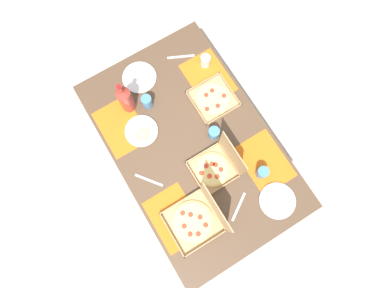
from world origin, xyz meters
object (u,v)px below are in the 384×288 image
(cup_red, at_px, (214,133))
(soda_bottle, at_px, (125,99))
(pizza_box_edge_far, at_px, (213,99))
(plate_near_left, at_px, (139,78))
(cup_dark, at_px, (205,61))
(cup_spare, at_px, (147,102))
(plate_far_right, at_px, (277,201))
(pizza_box_corner_left, at_px, (197,219))
(plate_far_left, at_px, (142,131))
(pizza_box_corner_right, at_px, (217,166))
(cup_clear_right, at_px, (262,173))

(cup_red, bearing_deg, soda_bottle, -140.90)
(pizza_box_edge_far, relative_size, soda_bottle, 0.84)
(plate_near_left, xyz_separation_m, cup_dark, (0.14, 0.44, 0.04))
(cup_spare, xyz_separation_m, cup_red, (0.40, 0.26, -0.01))
(pizza_box_edge_far, distance_m, plate_far_right, 0.77)
(pizza_box_corner_left, height_order, cup_dark, pizza_box_corner_left)
(pizza_box_edge_far, xyz_separation_m, soda_bottle, (-0.25, -0.50, 0.12))
(pizza_box_edge_far, bearing_deg, cup_dark, 159.61)
(cup_dark, bearing_deg, soda_bottle, -90.19)
(pizza_box_edge_far, xyz_separation_m, plate_far_right, (0.77, -0.02, -0.00))
(plate_far_left, bearing_deg, pizza_box_corner_left, 1.71)
(pizza_box_corner_right, distance_m, soda_bottle, 0.71)
(cup_red, bearing_deg, plate_far_left, -123.68)
(soda_bottle, height_order, cup_dark, soda_bottle)
(plate_near_left, height_order, plate_far_right, same)
(cup_spare, xyz_separation_m, cup_dark, (-0.05, 0.48, -0.01))
(plate_near_left, distance_m, plate_far_right, 1.21)
(pizza_box_corner_right, bearing_deg, cup_spare, -164.85)
(cup_red, bearing_deg, cup_clear_right, 17.85)
(plate_far_right, bearing_deg, plate_far_left, -148.78)
(cup_dark, bearing_deg, cup_red, -25.76)
(cup_clear_right, bearing_deg, plate_far_right, -2.58)
(pizza_box_corner_right, relative_size, cup_spare, 2.72)
(cup_spare, bearing_deg, cup_red, 32.96)
(cup_dark, bearing_deg, cup_clear_right, -6.92)
(cup_spare, bearing_deg, cup_clear_right, 26.19)
(plate_far_left, xyz_separation_m, cup_red, (0.26, 0.39, 0.03))
(plate_far_left, bearing_deg, cup_dark, 107.86)
(pizza_box_corner_left, xyz_separation_m, cup_dark, (-0.86, 0.59, -0.00))
(soda_bottle, height_order, cup_clear_right, soda_bottle)
(pizza_box_edge_far, bearing_deg, cup_spare, -116.82)
(pizza_box_corner_left, height_order, plate_far_left, pizza_box_corner_left)
(plate_far_left, bearing_deg, pizza_box_edge_far, 84.10)
(pizza_box_corner_left, xyz_separation_m, plate_near_left, (-1.00, 0.15, -0.04))
(cup_clear_right, relative_size, cup_red, 1.10)
(cup_dark, relative_size, cup_red, 1.07)
(pizza_box_corner_right, distance_m, plate_far_left, 0.54)
(plate_far_left, relative_size, soda_bottle, 0.67)
(plate_far_left, relative_size, cup_dark, 2.33)
(plate_near_left, height_order, cup_spare, cup_spare)
(pizza_box_corner_left, relative_size, soda_bottle, 1.03)
(pizza_box_corner_right, distance_m, cup_dark, 0.72)
(plate_far_left, bearing_deg, cup_spare, 138.02)
(pizza_box_corner_left, distance_m, pizza_box_corner_right, 0.34)
(cup_dark, bearing_deg, plate_far_left, -72.14)
(pizza_box_corner_left, height_order, cup_spare, pizza_box_corner_left)
(plate_near_left, bearing_deg, plate_far_right, 15.70)
(pizza_box_corner_right, xyz_separation_m, cup_red, (-0.19, 0.10, -0.00))
(pizza_box_corner_right, relative_size, cup_clear_right, 3.06)
(pizza_box_edge_far, bearing_deg, plate_far_right, -1.22)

